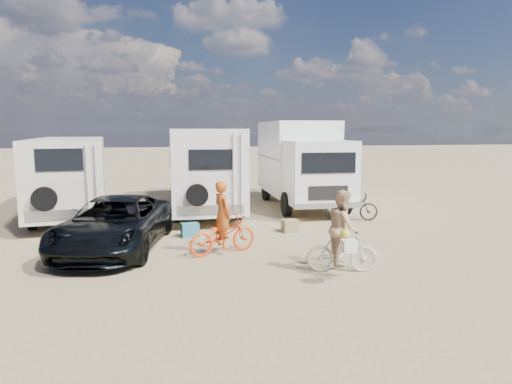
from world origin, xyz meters
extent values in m
plane|color=tan|center=(0.00, 0.00, 0.00)|extent=(140.00, 140.00, 0.00)
imported|color=black|center=(-2.68, 1.90, 0.67)|extent=(3.12, 5.15, 1.34)
imported|color=#E93B0B|center=(-0.04, 0.97, 0.47)|extent=(1.89, 1.21, 0.94)
imported|color=beige|center=(2.28, -1.00, 0.45)|extent=(1.57, 0.78, 0.91)
imported|color=#C2541C|center=(-0.04, 0.97, 0.82)|extent=(0.58, 0.70, 1.64)
imported|color=tan|center=(2.28, -1.00, 0.80)|extent=(0.78, 0.91, 1.61)
imported|color=black|center=(4.76, 4.19, 0.47)|extent=(1.89, 1.15, 0.94)
cube|color=teal|center=(-0.73, 2.91, 0.19)|extent=(0.53, 0.42, 0.39)
cube|color=#937F51|center=(2.26, 2.93, 0.18)|extent=(0.46, 0.46, 0.36)
camera|label=1|loc=(-1.44, -9.75, 3.05)|focal=31.41mm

